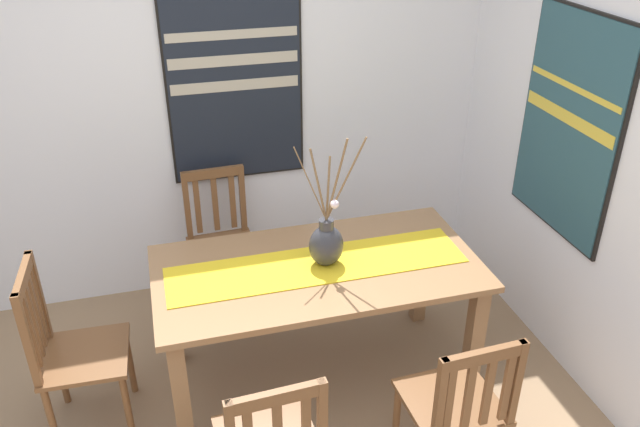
# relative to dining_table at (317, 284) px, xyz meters

# --- Properties ---
(wall_back) EXTENTS (6.40, 0.12, 2.70)m
(wall_back) POSITION_rel_dining_table_xyz_m (-0.38, 1.21, 0.70)
(wall_back) COLOR silver
(wall_back) RESTS_ON ground_plane
(dining_table) EXTENTS (1.70, 0.87, 0.76)m
(dining_table) POSITION_rel_dining_table_xyz_m (0.00, 0.00, 0.00)
(dining_table) COLOR #8E6642
(dining_table) RESTS_ON ground_plane
(table_runner) EXTENTS (1.57, 0.36, 0.01)m
(table_runner) POSITION_rel_dining_table_xyz_m (-0.00, 0.00, 0.12)
(table_runner) COLOR gold
(table_runner) RESTS_ON dining_table
(centerpiece_vase) EXTENTS (0.34, 0.16, 0.72)m
(centerpiece_vase) POSITION_rel_dining_table_xyz_m (0.05, 0.00, 0.25)
(centerpiece_vase) COLOR #333338
(centerpiece_vase) RESTS_ON dining_table
(chair_1) EXTENTS (0.44, 0.44, 0.93)m
(chair_1) POSITION_rel_dining_table_xyz_m (-0.41, 0.86, -0.17)
(chair_1) COLOR brown
(chair_1) RESTS_ON ground_plane
(chair_2) EXTENTS (0.44, 0.44, 0.97)m
(chair_2) POSITION_rel_dining_table_xyz_m (-1.28, -0.01, -0.14)
(chair_2) COLOR brown
(chair_2) RESTS_ON ground_plane
(chair_3) EXTENTS (0.44, 0.44, 0.91)m
(chair_3) POSITION_rel_dining_table_xyz_m (0.42, -0.85, -0.17)
(chair_3) COLOR brown
(chair_3) RESTS_ON ground_plane
(painting_on_back_wall) EXTENTS (0.85, 0.05, 1.28)m
(painting_on_back_wall) POSITION_rel_dining_table_xyz_m (-0.21, 1.15, 0.79)
(painting_on_back_wall) COLOR black
(painting_on_side_wall) EXTENTS (0.05, 0.81, 1.21)m
(painting_on_side_wall) POSITION_rel_dining_table_xyz_m (1.41, 0.04, 0.74)
(painting_on_side_wall) COLOR black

